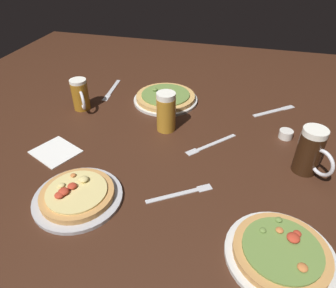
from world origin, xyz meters
The scene contains 13 objects.
ground_plane centered at (0.00, 0.00, -0.01)m, with size 2.40×2.40×0.03m, color #3D2114.
pizza_plate_near centered at (-0.19, -0.31, 0.02)m, with size 0.26×0.26×0.05m.
pizza_plate_far centered at (-0.10, 0.35, 0.02)m, with size 0.29×0.29×0.05m.
pizza_plate_side centered at (0.38, -0.36, 0.02)m, with size 0.27×0.27×0.05m.
beer_mug_dark centered at (0.46, -0.01, 0.08)m, with size 0.11×0.12×0.16m.
beer_mug_amber centered at (-0.43, 0.19, 0.07)m, with size 0.09×0.11×0.13m.
beer_mug_pale centered at (-0.04, 0.13, 0.08)m, with size 0.07×0.13×0.16m.
ramekin_sauce centered at (0.41, 0.18, 0.02)m, with size 0.05×0.05×0.03m, color silver.
napkin_folded centered at (-0.38, -0.12, 0.00)m, with size 0.15×0.13×0.01m, color white.
fork_left centered at (0.15, 0.06, 0.00)m, with size 0.17×0.18×0.01m.
knife_right centered at (-0.38, 0.39, 0.00)m, with size 0.04×0.23×0.01m.
fork_spare centered at (0.10, -0.21, 0.00)m, with size 0.19×0.13×0.01m.
knife_spare centered at (0.37, 0.38, 0.00)m, with size 0.18×0.15×0.01m.
Camera 1 is at (0.23, -0.86, 0.66)m, focal length 32.83 mm.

